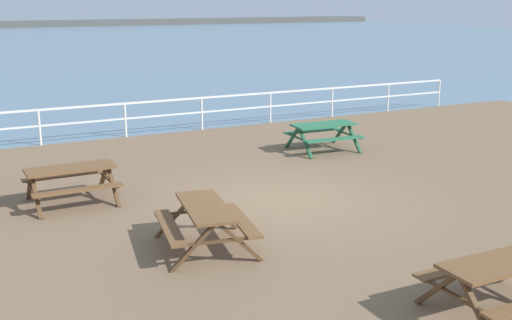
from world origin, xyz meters
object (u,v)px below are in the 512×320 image
picnic_table_near_left (323,130)px  picnic_table_far_left (206,216)px  picnic_table_near_right (502,274)px  picnic_table_mid_centre (71,176)px

picnic_table_near_left → picnic_table_far_left: size_ratio=0.92×
picnic_table_near_left → picnic_table_near_right: 9.70m
picnic_table_near_left → picnic_table_far_left: same height
picnic_table_near_left → picnic_table_far_left: bearing=-134.9°
picnic_table_near_right → picnic_table_mid_centre: same height
picnic_table_near_right → picnic_table_far_left: same height
picnic_table_far_left → picnic_table_near_left: bearing=-38.1°
picnic_table_near_left → picnic_table_near_right: same height
picnic_table_near_left → picnic_table_mid_centre: 7.48m
picnic_table_near_left → picnic_table_far_left: (-5.77, -5.22, 0.00)m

